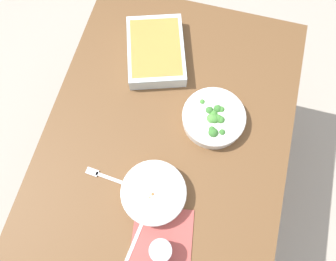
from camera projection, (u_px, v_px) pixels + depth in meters
The scene contains 9 objects.
ground_plane at pixel (168, 173), 1.94m from camera, with size 6.00×6.00×0.00m, color #B2A899.
dining_table at pixel (168, 138), 1.33m from camera, with size 1.20×0.90×0.74m.
placemat at pixel (161, 250), 1.10m from camera, with size 0.28×0.20×0.00m, color #B24C47.
stew_bowl at pixel (154, 193), 1.14m from camera, with size 0.22×0.22×0.06m.
broccoli_bowl at pixel (214, 118), 1.23m from camera, with size 0.23×0.23×0.07m.
baking_dish at pixel (156, 51), 1.32m from camera, with size 0.35×0.30×0.06m.
drink_cup at pixel (161, 250), 1.07m from camera, with size 0.07×0.07×0.08m.
spoon_by_stew at pixel (140, 228), 1.12m from camera, with size 0.18×0.04×0.01m.
fork_on_table at pixel (106, 177), 1.18m from camera, with size 0.03×0.18×0.01m.
Camera 1 is at (-0.41, -0.11, 1.91)m, focal length 35.86 mm.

